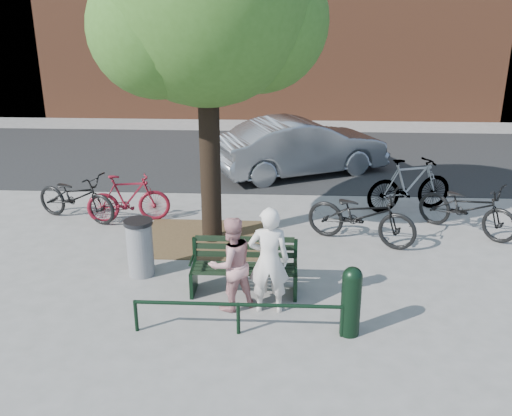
# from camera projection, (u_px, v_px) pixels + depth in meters

# --- Properties ---
(ground) EXTENTS (90.00, 90.00, 0.00)m
(ground) POSITION_uv_depth(u_px,v_px,m) (244.00, 293.00, 9.46)
(ground) COLOR gray
(ground) RESTS_ON ground
(dirt_pit) EXTENTS (2.40, 2.00, 0.02)m
(dirt_pit) POSITION_uv_depth(u_px,v_px,m) (203.00, 238.00, 11.56)
(dirt_pit) COLOR brown
(dirt_pit) RESTS_ON ground
(road) EXTENTS (40.00, 7.00, 0.01)m
(road) POSITION_uv_depth(u_px,v_px,m) (264.00, 157.00, 17.41)
(road) COLOR black
(road) RESTS_ON ground
(park_bench) EXTENTS (1.74, 0.54, 0.97)m
(park_bench) POSITION_uv_depth(u_px,v_px,m) (244.00, 265.00, 9.36)
(park_bench) COLOR black
(park_bench) RESTS_ON ground
(guard_railing) EXTENTS (3.06, 0.06, 0.51)m
(guard_railing) POSITION_uv_depth(u_px,v_px,m) (238.00, 309.00, 8.19)
(guard_railing) COLOR black
(guard_railing) RESTS_ON ground
(street_tree) EXTENTS (4.20, 3.80, 6.50)m
(street_tree) POSITION_uv_depth(u_px,v_px,m) (209.00, 8.00, 10.00)
(street_tree) COLOR black
(street_tree) RESTS_ON ground
(person_left) EXTENTS (0.63, 0.42, 1.72)m
(person_left) POSITION_uv_depth(u_px,v_px,m) (269.00, 260.00, 8.65)
(person_left) COLOR silver
(person_left) RESTS_ON ground
(person_right) EXTENTS (0.93, 0.88, 1.52)m
(person_right) POSITION_uv_depth(u_px,v_px,m) (231.00, 264.00, 8.77)
(person_right) COLOR tan
(person_right) RESTS_ON ground
(bollard) EXTENTS (0.29, 0.29, 1.07)m
(bollard) POSITION_uv_depth(u_px,v_px,m) (351.00, 299.00, 8.13)
(bollard) COLOR black
(bollard) RESTS_ON ground
(litter_bin) EXTENTS (0.50, 0.50, 1.02)m
(litter_bin) POSITION_uv_depth(u_px,v_px,m) (140.00, 247.00, 9.93)
(litter_bin) COLOR gray
(litter_bin) RESTS_ON ground
(bicycle_a) EXTENTS (2.15, 1.40, 1.07)m
(bicycle_a) POSITION_uv_depth(u_px,v_px,m) (76.00, 197.00, 12.38)
(bicycle_a) COLOR black
(bicycle_a) RESTS_ON ground
(bicycle_b) EXTENTS (1.84, 0.85, 1.07)m
(bicycle_b) POSITION_uv_depth(u_px,v_px,m) (128.00, 199.00, 12.27)
(bicycle_b) COLOR maroon
(bicycle_b) RESTS_ON ground
(bicycle_c) EXTENTS (2.33, 1.59, 1.16)m
(bicycle_c) POSITION_uv_depth(u_px,v_px,m) (361.00, 215.00, 11.21)
(bicycle_c) COLOR black
(bicycle_c) RESTS_ON ground
(bicycle_d) EXTENTS (2.13, 1.16, 1.23)m
(bicycle_d) POSITION_uv_depth(u_px,v_px,m) (410.00, 185.00, 12.88)
(bicycle_d) COLOR gray
(bicycle_d) RESTS_ON ground
(bicycle_e) EXTENTS (2.08, 1.93, 1.11)m
(bicycle_e) POSITION_uv_depth(u_px,v_px,m) (467.00, 208.00, 11.68)
(bicycle_e) COLOR black
(bicycle_e) RESTS_ON ground
(parked_car) EXTENTS (4.95, 3.46, 1.55)m
(parked_car) POSITION_uv_depth(u_px,v_px,m) (301.00, 147.00, 15.50)
(parked_car) COLOR slate
(parked_car) RESTS_ON ground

